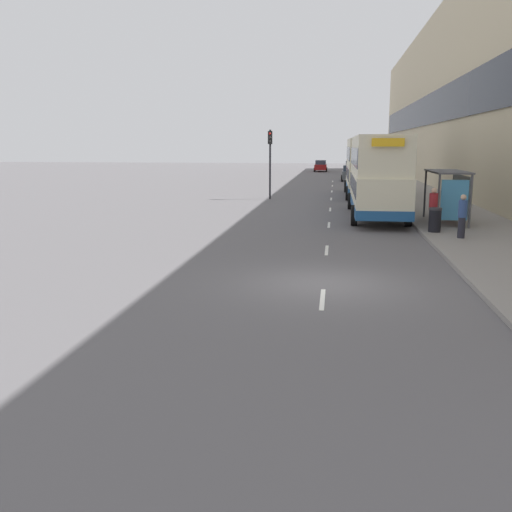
{
  "coord_description": "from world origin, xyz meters",
  "views": [
    {
      "loc": [
        0.23,
        -15.7,
        3.82
      ],
      "look_at": [
        -3.86,
        14.02,
        -2.02
      ],
      "focal_mm": 40.0,
      "sensor_mm": 36.0,
      "label": 1
    }
  ],
  "objects": [
    {
      "name": "lane_mark_7",
      "position": [
        0.0,
        46.62,
        0.01
      ],
      "size": [
        0.12,
        2.0,
        0.01
      ],
      "color": "silver",
      "rests_on": "ground_plane"
    },
    {
      "name": "pavement",
      "position": [
        6.5,
        38.5,
        0.07
      ],
      "size": [
        5.0,
        93.0,
        0.14
      ],
      "color": "gray",
      "rests_on": "ground_plane"
    },
    {
      "name": "litter_bin",
      "position": [
        4.55,
        9.52,
        0.67
      ],
      "size": [
        0.55,
        0.55,
        1.05
      ],
      "color": "black",
      "rests_on": "ground_plane"
    },
    {
      "name": "lane_mark_5",
      "position": [
        0.0,
        32.81,
        0.01
      ],
      "size": [
        0.12,
        2.0,
        0.01
      ],
      "color": "silver",
      "rests_on": "ground_plane"
    },
    {
      "name": "traffic_light_far_kerb",
      "position": [
        -4.4,
        25.31,
        3.3
      ],
      "size": [
        0.3,
        0.32,
        4.91
      ],
      "color": "black",
      "rests_on": "ground_plane"
    },
    {
      "name": "double_decker_bus_ahead",
      "position": [
        2.43,
        28.39,
        2.28
      ],
      "size": [
        2.85,
        10.84,
        4.3
      ],
      "color": "beige",
      "rests_on": "ground_plane"
    },
    {
      "name": "pedestrian_2",
      "position": [
        4.54,
        10.06,
        1.09
      ],
      "size": [
        0.37,
        0.37,
        1.87
      ],
      "color": "#23232D",
      "rests_on": "ground_plane"
    },
    {
      "name": "lane_mark_6",
      "position": [
        0.0,
        39.72,
        0.01
      ],
      "size": [
        0.12,
        2.0,
        0.01
      ],
      "color": "silver",
      "rests_on": "ground_plane"
    },
    {
      "name": "bus_shelter",
      "position": [
        5.77,
        12.59,
        1.88
      ],
      "size": [
        1.6,
        4.2,
        2.48
      ],
      "color": "#4C4C51",
      "rests_on": "ground_plane"
    },
    {
      "name": "pedestrian_1",
      "position": [
        5.34,
        7.96,
        1.04
      ],
      "size": [
        0.35,
        0.35,
        1.76
      ],
      "color": "#23232D",
      "rests_on": "ground_plane"
    },
    {
      "name": "car_0",
      "position": [
        2.49,
        65.9,
        0.84
      ],
      "size": [
        2.01,
        4.17,
        1.68
      ],
      "color": "black",
      "rests_on": "ground_plane"
    },
    {
      "name": "lane_mark_1",
      "position": [
        0.0,
        5.2,
        0.01
      ],
      "size": [
        0.12,
        2.0,
        0.01
      ],
      "color": "silver",
      "rests_on": "ground_plane"
    },
    {
      "name": "car_2",
      "position": [
        -1.91,
        70.23,
        0.83
      ],
      "size": [
        1.92,
        4.55,
        1.66
      ],
      "rotation": [
        0.0,
        0.0,
        3.14
      ],
      "color": "maroon",
      "rests_on": "ground_plane"
    },
    {
      "name": "lane_mark_2",
      "position": [
        0.0,
        12.1,
        0.01
      ],
      "size": [
        0.12,
        2.0,
        0.01
      ],
      "color": "silver",
      "rests_on": "ground_plane"
    },
    {
      "name": "terrace_facade",
      "position": [
        10.49,
        38.5,
        7.99
      ],
      "size": [
        3.1,
        93.0,
        15.98
      ],
      "color": "#C6B793",
      "rests_on": "ground_plane"
    },
    {
      "name": "double_decker_bus_near",
      "position": [
        2.47,
        15.55,
        2.29
      ],
      "size": [
        2.85,
        11.17,
        4.3
      ],
      "color": "beige",
      "rests_on": "ground_plane"
    },
    {
      "name": "lane_mark_4",
      "position": [
        0.0,
        25.91,
        0.01
      ],
      "size": [
        0.12,
        2.0,
        0.01
      ],
      "color": "silver",
      "rests_on": "ground_plane"
    },
    {
      "name": "lane_mark_0",
      "position": [
        0.0,
        -1.71,
        0.01
      ],
      "size": [
        0.12,
        2.0,
        0.01
      ],
      "color": "silver",
      "rests_on": "ground_plane"
    },
    {
      "name": "car_1",
      "position": [
        1.9,
        47.58,
        0.85
      ],
      "size": [
        2.01,
        4.08,
        1.7
      ],
      "color": "#4C5156",
      "rests_on": "ground_plane"
    },
    {
      "name": "ground_plane",
      "position": [
        0.0,
        0.0,
        0.0
      ],
      "size": [
        220.0,
        220.0,
        0.0
      ],
      "primitive_type": "plane",
      "color": "#5B595B"
    },
    {
      "name": "lane_mark_3",
      "position": [
        0.0,
        19.0,
        0.01
      ],
      "size": [
        0.12,
        2.0,
        0.01
      ],
      "color": "silver",
      "rests_on": "ground_plane"
    }
  ]
}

